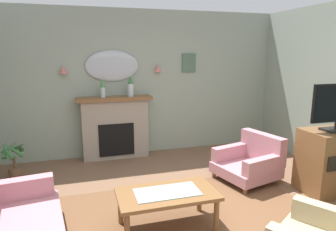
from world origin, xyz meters
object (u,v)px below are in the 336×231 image
object	(u,v)px
fireplace	(115,128)
tv_cabinet	(331,161)
wall_sconce_right	(158,68)
wall_mirror	(112,66)
potted_plant_small_fern	(14,159)
wall_sconce_left	(63,70)
framed_picture	(189,63)
coffee_table	(167,197)
mantel_vase_right	(131,86)
armchair_near_fireplace	(251,161)
mantel_vase_centre	(103,87)

from	to	relation	value
fireplace	tv_cabinet	size ratio (longest dim) A/B	1.51
wall_sconce_right	fireplace	bearing A→B (deg)	-173.84
wall_mirror	potted_plant_small_fern	bearing A→B (deg)	-157.90
wall_sconce_left	tv_cabinet	xyz separation A→B (m)	(3.58, -2.39, -1.21)
wall_mirror	framed_picture	size ratio (longest dim) A/B	2.67
wall_mirror	coffee_table	distance (m)	3.00
framed_picture	potted_plant_small_fern	world-z (taller)	framed_picture
tv_cabinet	framed_picture	bearing A→B (deg)	116.76
fireplace	coffee_table	size ratio (longest dim) A/B	1.24
wall_sconce_left	wall_sconce_right	world-z (taller)	same
mantel_vase_right	tv_cabinet	xyz separation A→B (m)	(2.43, -2.27, -0.90)
coffee_table	tv_cabinet	distance (m)	2.49
armchair_near_fireplace	tv_cabinet	world-z (taller)	tv_cabinet
fireplace	wall_mirror	xyz separation A→B (m)	(0.00, 0.14, 1.14)
fireplace	coffee_table	xyz separation A→B (m)	(0.25, -2.54, -0.19)
tv_cabinet	wall_mirror	bearing A→B (deg)	138.27
coffee_table	armchair_near_fireplace	xyz separation A→B (m)	(1.62, 0.91, -0.08)
mantel_vase_right	armchair_near_fireplace	xyz separation A→B (m)	(1.57, -1.60, -1.04)
mantel_vase_right	potted_plant_small_fern	size ratio (longest dim) A/B	0.62
wall_mirror	wall_sconce_left	bearing A→B (deg)	-176.63
fireplace	armchair_near_fireplace	world-z (taller)	fireplace
framed_picture	tv_cabinet	world-z (taller)	framed_picture
wall_sconce_left	coffee_table	distance (m)	3.12
framed_picture	coffee_table	bearing A→B (deg)	-114.86
mantel_vase_right	wall_sconce_right	bearing A→B (deg)	12.31
fireplace	framed_picture	bearing A→B (deg)	5.77
coffee_table	mantel_vase_right	bearing A→B (deg)	88.94
framed_picture	potted_plant_small_fern	distance (m)	3.53
mantel_vase_right	coffee_table	xyz separation A→B (m)	(-0.05, -2.51, -0.96)
mantel_vase_right	wall_mirror	size ratio (longest dim) A/B	0.40
wall_mirror	wall_sconce_right	bearing A→B (deg)	-3.37
wall_sconce_right	coffee_table	world-z (taller)	wall_sconce_right
wall_mirror	potted_plant_small_fern	size ratio (longest dim) A/B	1.54
mantel_vase_centre	wall_sconce_right	bearing A→B (deg)	6.52
mantel_vase_centre	tv_cabinet	world-z (taller)	mantel_vase_centre
coffee_table	potted_plant_small_fern	size ratio (longest dim) A/B	1.77
wall_sconce_right	mantel_vase_centre	bearing A→B (deg)	-173.48
fireplace	mantel_vase_right	world-z (taller)	mantel_vase_right
fireplace	wall_sconce_right	distance (m)	1.38
framed_picture	tv_cabinet	size ratio (longest dim) A/B	0.40
mantel_vase_right	armchair_near_fireplace	world-z (taller)	mantel_vase_right
mantel_vase_centre	wall_mirror	world-z (taller)	wall_mirror
wall_mirror	potted_plant_small_fern	distance (m)	2.26
mantel_vase_right	framed_picture	size ratio (longest dim) A/B	1.08
framed_picture	coffee_table	size ratio (longest dim) A/B	0.33
wall_mirror	wall_sconce_right	xyz separation A→B (m)	(0.85, -0.05, -0.05)
framed_picture	tv_cabinet	bearing A→B (deg)	-63.24
armchair_near_fireplace	potted_plant_small_fern	bearing A→B (deg)	162.67
mantel_vase_centre	mantel_vase_right	world-z (taller)	mantel_vase_right
mantel_vase_centre	coffee_table	bearing A→B (deg)	-79.76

